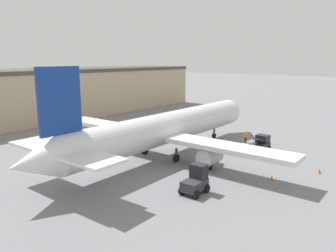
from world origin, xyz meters
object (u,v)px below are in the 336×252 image
at_px(baggage_tug, 196,181).
at_px(safety_cone_near, 272,178).
at_px(airplane, 163,129).
at_px(belt_loader_truck, 260,144).
at_px(pushback_tug, 206,157).
at_px(ground_crew_worker, 246,136).
at_px(safety_cone_far, 319,171).

bearing_deg(baggage_tug, safety_cone_near, -31.95).
height_order(airplane, belt_loader_truck, airplane).
bearing_deg(airplane, pushback_tug, -83.60).
height_order(ground_crew_worker, belt_loader_truck, belt_loader_truck).
xyz_separation_m(ground_crew_worker, pushback_tug, (-11.62, -0.98, -0.04)).
bearing_deg(safety_cone_far, airplane, 109.30).
height_order(airplane, pushback_tug, airplane).
xyz_separation_m(belt_loader_truck, safety_cone_far, (-4.25, -8.30, -0.65)).
bearing_deg(airplane, safety_cone_far, -71.68).
relative_size(belt_loader_truck, safety_cone_far, 5.41).
relative_size(safety_cone_near, safety_cone_far, 1.00).
bearing_deg(ground_crew_worker, belt_loader_truck, 130.86).
height_order(ground_crew_worker, pushback_tug, pushback_tug).
bearing_deg(airplane, ground_crew_worker, -21.62).
relative_size(ground_crew_worker, baggage_tug, 0.70).
bearing_deg(pushback_tug, airplane, 76.35).
bearing_deg(safety_cone_far, belt_loader_truck, 62.88).
relative_size(ground_crew_worker, safety_cone_near, 3.21).
bearing_deg(baggage_tug, pushback_tug, 24.14).
height_order(baggage_tug, belt_loader_truck, baggage_tug).
distance_m(airplane, safety_cone_near, 13.57).
distance_m(ground_crew_worker, belt_loader_truck, 4.04).
xyz_separation_m(airplane, pushback_tug, (0.73, -5.63, -2.49)).
distance_m(baggage_tug, safety_cone_far, 14.03).
bearing_deg(safety_cone_near, baggage_tug, 149.92).
bearing_deg(belt_loader_truck, pushback_tug, 169.26).
bearing_deg(pushback_tug, baggage_tug, -175.02).
distance_m(belt_loader_truck, safety_cone_near, 10.76).
relative_size(airplane, safety_cone_far, 68.47).
xyz_separation_m(pushback_tug, safety_cone_far, (4.94, -10.55, -0.63)).
xyz_separation_m(safety_cone_near, safety_cone_far, (5.08, -2.98, 0.00)).
relative_size(pushback_tug, safety_cone_far, 6.44).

